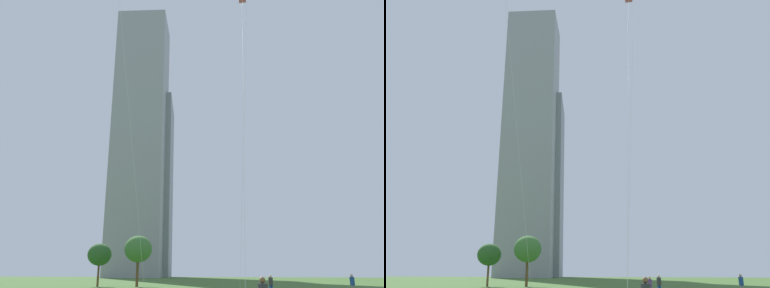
% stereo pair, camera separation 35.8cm
% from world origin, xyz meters
% --- Properties ---
extents(person_standing_0, '(0.39, 0.39, 1.75)m').
position_xyz_m(person_standing_0, '(2.45, 20.04, 1.01)').
color(person_standing_0, '#1E478C').
rests_on(person_standing_0, ground).
extents(person_standing_1, '(0.40, 0.40, 1.81)m').
position_xyz_m(person_standing_1, '(9.49, 21.23, 1.04)').
color(person_standing_1, gray).
rests_on(person_standing_1, ground).
extents(person_standing_2, '(0.37, 0.37, 1.65)m').
position_xyz_m(person_standing_2, '(1.78, 17.04, 0.95)').
color(person_standing_2, '#593372').
rests_on(person_standing_2, ground).
extents(park_tree_1, '(3.92, 3.92, 6.94)m').
position_xyz_m(park_tree_1, '(-16.16, 37.63, 5.06)').
color(park_tree_1, brown).
rests_on(park_tree_1, ground).
extents(park_tree_2, '(3.38, 3.38, 5.87)m').
position_xyz_m(park_tree_2, '(-21.68, 36.86, 4.31)').
color(park_tree_2, brown).
rests_on(park_tree_2, ground).
extents(distant_highrise_0, '(26.25, 28.46, 70.84)m').
position_xyz_m(distant_highrise_0, '(-47.18, 130.85, 35.42)').
color(distant_highrise_0, gray).
rests_on(distant_highrise_0, ground).
extents(distant_highrise_1, '(21.78, 21.51, 102.69)m').
position_xyz_m(distant_highrise_1, '(-45.35, 118.30, 51.34)').
color(distant_highrise_1, '#939399').
rests_on(distant_highrise_1, ground).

